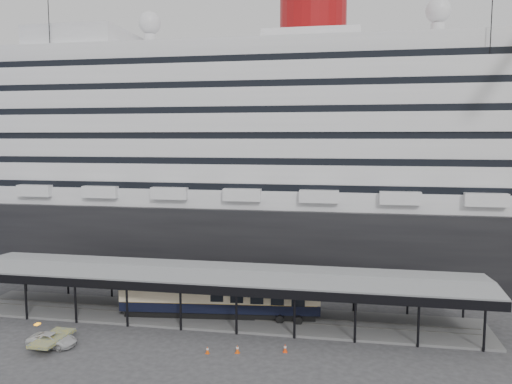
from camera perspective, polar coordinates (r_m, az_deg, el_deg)
ground at (r=51.47m, az=-5.74°, el=-16.01°), size 200.00×200.00×0.00m
cruise_ship at (r=78.89m, az=0.56°, el=5.43°), size 130.00×30.00×43.90m
platform_canopy at (r=55.19m, az=-4.31°, el=-11.83°), size 56.00×9.18×5.30m
port_truck at (r=52.23m, az=-22.26°, el=-15.37°), size 4.59×2.21×1.26m
pullman_carriage at (r=55.08m, az=-4.13°, el=-11.64°), size 21.62×5.00×21.06m
traffic_cone_left at (r=47.50m, az=-5.57°, el=-17.52°), size 0.42×0.42×0.69m
traffic_cone_mid at (r=47.41m, az=-2.14°, el=-17.48°), size 0.40×0.40×0.78m
traffic_cone_right at (r=47.62m, az=3.34°, el=-17.37°), size 0.46×0.46×0.79m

